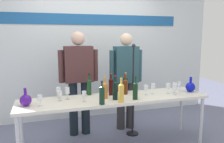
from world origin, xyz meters
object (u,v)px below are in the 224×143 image
object	(u,v)px
wine_bottle_5	(125,86)
wine_bottle_8	(125,84)
wine_bottle_0	(89,86)
wine_glass_left_4	(58,90)
wine_glass_right_2	(146,88)
decanter_blue_left	(26,100)
wine_bottle_1	(135,90)
wine_bottle_4	(111,86)
wine_bottle_6	(122,92)
display_table	(115,101)
wine_bottle_3	(102,94)
wine_glass_right_0	(180,84)
wine_glass_left_3	(84,94)
wine_glass_right_1	(175,88)
wine_bottle_7	(105,90)
wine_glass_right_5	(153,87)
decanter_blue_right	(190,87)
wine_glass_right_3	(168,86)
microphone_stand	(133,105)
wine_glass_right_4	(174,86)
wine_bottle_2	(115,90)
wine_glass_left_1	(67,91)
presenter_right	(126,76)
wine_glass_left_0	(40,98)
presenter_left	(79,76)

from	to	relation	value
wine_bottle_5	wine_bottle_8	world-z (taller)	wine_bottle_8
wine_bottle_0	wine_glass_left_4	bearing A→B (deg)	-173.66
wine_glass_right_2	decanter_blue_left	bearing A→B (deg)	-179.01
wine_bottle_1	wine_bottle_4	xyz separation A→B (m)	(-0.25, 0.32, 0.00)
wine_bottle_6	wine_bottle_5	bearing A→B (deg)	62.43
display_table	wine_bottle_1	size ratio (longest dim) A/B	8.34
wine_bottle_3	wine_glass_right_0	xyz separation A→B (m)	(1.34, 0.30, -0.02)
wine_glass_left_3	wine_glass_right_2	xyz separation A→B (m)	(0.93, 0.07, 0.01)
wine_bottle_5	wine_glass_right_1	bearing A→B (deg)	-22.18
wine_bottle_7	wine_glass_right_5	distance (m)	0.75
decanter_blue_left	wine_bottle_7	xyz separation A→B (m)	(1.04, 0.04, 0.05)
decanter_blue_right	wine_glass_right_3	bearing A→B (deg)	-179.74
wine_bottle_0	wine_glass_right_1	bearing A→B (deg)	-18.39
decanter_blue_left	microphone_stand	bearing A→B (deg)	14.00
wine_bottle_1	microphone_stand	size ratio (longest dim) A/B	0.21
decanter_blue_left	wine_glass_right_4	distance (m)	2.12
wine_bottle_2	wine_bottle_5	size ratio (longest dim) A/B	1.11
wine_glass_left_1	display_table	bearing A→B (deg)	-8.83
wine_bottle_6	wine_glass_left_3	size ratio (longest dim) A/B	2.23
decanter_blue_right	wine_bottle_2	world-z (taller)	wine_bottle_2
wine_bottle_4	wine_glass_right_2	size ratio (longest dim) A/B	2.13
wine_bottle_4	wine_glass_left_1	bearing A→B (deg)	-175.94
wine_bottle_2	wine_bottle_8	size ratio (longest dim) A/B	1.08
presenter_right	wine_glass_right_0	bearing A→B (deg)	-41.64
wine_glass_right_5	wine_glass_left_3	bearing A→B (deg)	-175.06
wine_glass_left_0	wine_glass_right_1	bearing A→B (deg)	-1.55
presenter_right	wine_glass_left_1	xyz separation A→B (m)	(-1.06, -0.54, -0.06)
wine_bottle_7	wine_glass_right_3	size ratio (longest dim) A/B	1.93
presenter_right	wine_bottle_0	bearing A→B (deg)	-151.96
wine_glass_left_3	wine_glass_right_2	world-z (taller)	wine_glass_right_2
decanter_blue_right	microphone_stand	size ratio (longest dim) A/B	0.15
wine_bottle_3	wine_glass_left_1	bearing A→B (deg)	137.21
decanter_blue_left	wine_glass_right_5	world-z (taller)	decanter_blue_left
wine_bottle_1	wine_bottle_7	xyz separation A→B (m)	(-0.38, 0.18, -0.01)
wine_bottle_3	wine_bottle_7	world-z (taller)	wine_bottle_7
wine_bottle_2	wine_bottle_4	xyz separation A→B (m)	(0.02, 0.25, -0.00)
wine_glass_left_0	wine_glass_right_2	bearing A→B (deg)	3.20
wine_glass_right_3	wine_glass_right_1	bearing A→B (deg)	-63.61
wine_bottle_1	wine_bottle_3	distance (m)	0.50
presenter_left	wine_bottle_5	world-z (taller)	presenter_left
decanter_blue_right	wine_bottle_6	world-z (taller)	wine_bottle_6
wine_glass_right_0	wine_glass_right_4	distance (m)	0.17
presenter_left	wine_glass_right_0	world-z (taller)	presenter_left
wine_glass_right_4	wine_bottle_3	bearing A→B (deg)	-169.65
wine_bottle_0	wine_bottle_5	size ratio (longest dim) A/B	1.04
wine_glass_left_1	wine_glass_right_2	bearing A→B (deg)	-5.61
decanter_blue_right	wine_bottle_8	world-z (taller)	wine_bottle_8
wine_bottle_2	wine_glass_right_2	distance (m)	0.52
wine_bottle_4	wine_glass_right_2	xyz separation A→B (m)	(0.49, -0.16, -0.03)
wine_glass_right_1	wine_glass_left_0	bearing A→B (deg)	178.45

